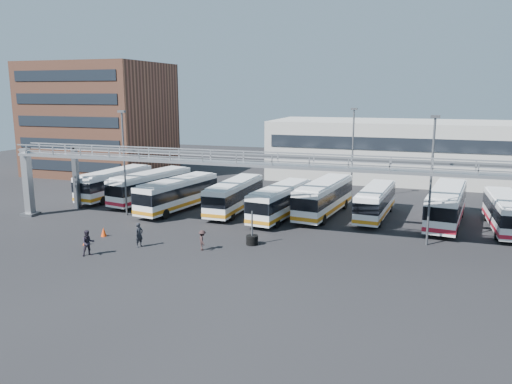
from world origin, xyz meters
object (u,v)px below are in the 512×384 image
(bus_5, at_px, (324,197))
(pedestrian_c, at_px, (202,240))
(bus_6, at_px, (375,201))
(cone_left, at_px, (85,241))
(pedestrian_a, at_px, (139,235))
(bus_2, at_px, (178,193))
(pedestrian_b, at_px, (88,243))
(bus_4, at_px, (281,200))
(light_pole_mid, at_px, (431,174))
(bus_3, at_px, (235,195))
(bus_8, at_px, (505,212))
(bus_1, at_px, (151,186))
(cone_right, at_px, (104,232))
(tire_stack, at_px, (252,239))
(bus_0, at_px, (115,183))
(light_pole_left, at_px, (124,157))
(bus_7, at_px, (446,204))
(light_pole_back, at_px, (353,149))

(bus_5, xyz_separation_m, pedestrian_c, (-6.76, -13.80, -1.09))
(bus_6, distance_m, cone_left, 26.45)
(pedestrian_a, bearing_deg, bus_2, 31.48)
(bus_5, bearing_deg, pedestrian_b, -121.29)
(bus_5, bearing_deg, bus_4, -139.03)
(light_pole_mid, distance_m, bus_3, 19.62)
(bus_8, bearing_deg, pedestrian_c, -151.00)
(cone_left, bearing_deg, bus_3, 62.34)
(bus_1, xyz_separation_m, cone_right, (2.92, -12.96, -1.47))
(pedestrian_c, bearing_deg, bus_1, 9.01)
(bus_1, distance_m, bus_2, 5.25)
(bus_5, relative_size, pedestrian_a, 5.87)
(bus_1, height_order, tire_stack, bus_1)
(bus_0, bearing_deg, cone_left, -57.93)
(bus_2, bearing_deg, pedestrian_a, -66.55)
(bus_8, height_order, cone_left, bus_8)
(bus_5, height_order, cone_right, bus_5)
(pedestrian_a, bearing_deg, bus_5, -20.36)
(bus_2, relative_size, bus_4, 1.04)
(bus_8, distance_m, pedestrian_c, 26.37)
(bus_1, height_order, bus_3, bus_1)
(bus_0, xyz_separation_m, cone_left, (7.91, -16.01, -1.48))
(light_pole_left, relative_size, cone_right, 13.19)
(bus_7, bearing_deg, bus_1, -172.64)
(bus_7, height_order, cone_left, bus_7)
(light_pole_mid, bearing_deg, bus_5, 143.84)
(bus_1, bearing_deg, pedestrian_c, -36.39)
(bus_2, height_order, bus_3, bus_2)
(pedestrian_b, bearing_deg, bus_3, 22.43)
(bus_8, xyz_separation_m, pedestrian_b, (-30.28, -17.09, -0.74))
(bus_3, xyz_separation_m, pedestrian_a, (-2.99, -13.17, -0.79))
(pedestrian_a, relative_size, cone_right, 2.51)
(pedestrian_c, relative_size, tire_stack, 0.58)
(bus_0, bearing_deg, bus_4, -2.46)
(cone_right, relative_size, tire_stack, 0.28)
(bus_7, relative_size, pedestrian_b, 6.03)
(light_pole_left, distance_m, pedestrian_a, 11.84)
(cone_right, distance_m, tire_stack, 12.71)
(pedestrian_a, bearing_deg, cone_left, 120.05)
(bus_4, distance_m, bus_6, 9.07)
(bus_4, distance_m, cone_right, 16.42)
(cone_left, xyz_separation_m, tire_stack, (12.56, 4.20, 0.14))
(bus_8, bearing_deg, light_pole_back, 148.19)
(cone_left, bearing_deg, bus_1, 100.81)
(bus_3, relative_size, bus_8, 1.03)
(bus_1, bearing_deg, cone_right, -65.60)
(light_pole_mid, relative_size, bus_2, 0.92)
(pedestrian_b, bearing_deg, light_pole_left, 60.74)
(bus_3, xyz_separation_m, bus_6, (13.68, 1.92, -0.09))
(light_pole_left, relative_size, bus_4, 0.95)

